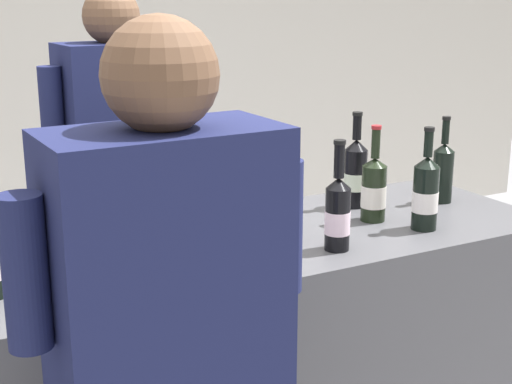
# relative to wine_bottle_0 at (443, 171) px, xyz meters

# --- Properties ---
(wall_back) EXTENTS (8.00, 0.10, 2.80)m
(wall_back) POSITION_rel_wine_bottle_0_xyz_m (-0.94, 2.55, 0.32)
(wall_back) COLOR beige
(wall_back) RESTS_ON ground_plane
(wine_bottle_0) EXTENTS (0.07, 0.07, 0.31)m
(wine_bottle_0) POSITION_rel_wine_bottle_0_xyz_m (0.00, 0.00, 0.00)
(wine_bottle_0) COLOR black
(wine_bottle_0) RESTS_ON counter
(wine_bottle_2) EXTENTS (0.08, 0.08, 0.34)m
(wine_bottle_2) POSITION_rel_wine_bottle_0_xyz_m (-0.32, 0.10, 0.01)
(wine_bottle_2) COLOR black
(wine_bottle_2) RESTS_ON counter
(wine_bottle_3) EXTENTS (0.07, 0.07, 0.31)m
(wine_bottle_3) POSITION_rel_wine_bottle_0_xyz_m (-1.12, -0.14, 0.00)
(wine_bottle_3) COLOR black
(wine_bottle_3) RESTS_ON counter
(wine_bottle_4) EXTENTS (0.08, 0.08, 0.33)m
(wine_bottle_4) POSITION_rel_wine_bottle_0_xyz_m (-0.63, -0.25, -0.00)
(wine_bottle_4) COLOR black
(wine_bottle_4) RESTS_ON counter
(wine_bottle_6) EXTENTS (0.08, 0.08, 0.32)m
(wine_bottle_6) POSITION_rel_wine_bottle_0_xyz_m (-0.36, -0.07, -0.01)
(wine_bottle_6) COLOR black
(wine_bottle_6) RESTS_ON counter
(wine_bottle_7) EXTENTS (0.08, 0.08, 0.34)m
(wine_bottle_7) POSITION_rel_wine_bottle_0_xyz_m (-1.32, 0.10, 0.01)
(wine_bottle_7) COLOR black
(wine_bottle_7) RESTS_ON counter
(wine_bottle_8) EXTENTS (0.08, 0.08, 0.32)m
(wine_bottle_8) POSITION_rel_wine_bottle_0_xyz_m (-1.23, 0.13, 0.01)
(wine_bottle_8) COLOR black
(wine_bottle_8) RESTS_ON counter
(wine_bottle_9) EXTENTS (0.08, 0.08, 0.33)m
(wine_bottle_9) POSITION_rel_wine_bottle_0_xyz_m (-0.27, -0.22, 0.00)
(wine_bottle_9) COLOR black
(wine_bottle_9) RESTS_ON counter
(wine_glass) EXTENTS (0.07, 0.07, 0.19)m
(wine_glass) POSITION_rel_wine_bottle_0_xyz_m (-0.71, -0.09, 0.02)
(wine_glass) COLOR silver
(wine_glass) RESTS_ON counter
(person_server) EXTENTS (0.54, 0.27, 1.72)m
(person_server) POSITION_rel_wine_bottle_0_xyz_m (-1.02, 0.59, -0.23)
(person_server) COLOR black
(person_server) RESTS_ON ground_plane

